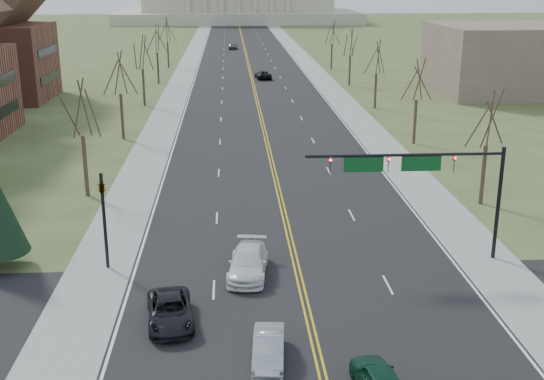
{
  "coord_description": "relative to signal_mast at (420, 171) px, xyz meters",
  "views": [
    {
      "loc": [
        -3.9,
        -25.23,
        17.02
      ],
      "look_at": [
        -1.12,
        19.08,
        3.0
      ],
      "focal_mm": 45.0,
      "sensor_mm": 36.0,
      "label": 1
    }
  ],
  "objects": [
    {
      "name": "sidewalk_left",
      "position": [
        -19.45,
        96.5,
        -5.75
      ],
      "size": [
        4.0,
        380.0,
        0.03
      ],
      "primitive_type": "cube",
      "color": "gray",
      "rests_on": "ground"
    },
    {
      "name": "tree_l_2",
      "position": [
        -22.95,
        54.5,
        1.18
      ],
      "size": [
        3.96,
        3.96,
        9.0
      ],
      "color": "#372720",
      "rests_on": "ground"
    },
    {
      "name": "car_sb_inner_second",
      "position": [
        -10.42,
        -1.6,
        -4.97
      ],
      "size": [
        2.8,
        5.59,
        1.56
      ],
      "primitive_type": "imported",
      "rotation": [
        0.0,
        0.0,
        -0.12
      ],
      "color": "white",
      "rests_on": "road"
    },
    {
      "name": "edge_line_left",
      "position": [
        -17.25,
        96.5,
        -5.75
      ],
      "size": [
        0.15,
        380.0,
        0.01
      ],
      "primitive_type": "cube",
      "color": "silver",
      "rests_on": "road"
    },
    {
      "name": "car_sb_outer_lead",
      "position": [
        -14.58,
        -7.24,
        -5.07
      ],
      "size": [
        2.86,
        5.13,
        1.36
      ],
      "primitive_type": "imported",
      "rotation": [
        0.0,
        0.0,
        0.13
      ],
      "color": "black",
      "rests_on": "road"
    },
    {
      "name": "tree_l_3",
      "position": [
        -22.95,
        74.5,
        1.18
      ],
      "size": [
        3.96,
        3.96,
        9.0
      ],
      "color": "#372720",
      "rests_on": "ground"
    },
    {
      "name": "tree_r_3",
      "position": [
        8.05,
        70.5,
        0.79
      ],
      "size": [
        3.74,
        3.74,
        8.5
      ],
      "color": "#372720",
      "rests_on": "ground"
    },
    {
      "name": "tree_r_0",
      "position": [
        8.05,
        10.5,
        0.79
      ],
      "size": [
        3.74,
        3.74,
        8.5
      ],
      "color": "#372720",
      "rests_on": "ground"
    },
    {
      "name": "bldg_right_mass",
      "position": [
        32.55,
        62.5,
        -0.76
      ],
      "size": [
        25.0,
        20.0,
        10.0
      ],
      "primitive_type": "cube",
      "color": "brown",
      "rests_on": "ground"
    },
    {
      "name": "tree_l_0",
      "position": [
        -22.95,
        14.5,
        1.18
      ],
      "size": [
        3.96,
        3.96,
        9.0
      ],
      "color": "#372720",
      "rests_on": "ground"
    },
    {
      "name": "sidewalk_right",
      "position": [
        4.55,
        96.5,
        -5.75
      ],
      "size": [
        4.0,
        380.0,
        0.03
      ],
      "primitive_type": "cube",
      "color": "gray",
      "rests_on": "ground"
    },
    {
      "name": "tree_r_4",
      "position": [
        8.05,
        90.5,
        0.79
      ],
      "size": [
        3.74,
        3.74,
        8.5
      ],
      "color": "#372720",
      "rests_on": "ground"
    },
    {
      "name": "car_nb_inner_lead",
      "position": [
        -5.27,
        -14.04,
        -5.05
      ],
      "size": [
        2.12,
        4.26,
        1.4
      ],
      "primitive_type": "imported",
      "rotation": [
        0.0,
        0.0,
        3.26
      ],
      "color": "#0D3926",
      "rests_on": "road"
    },
    {
      "name": "signal_mast",
      "position": [
        0.0,
        0.0,
        0.0
      ],
      "size": [
        12.12,
        0.44,
        7.2
      ],
      "color": "black",
      "rests_on": "ground"
    },
    {
      "name": "edge_line_right",
      "position": [
        2.35,
        96.5,
        -5.75
      ],
      "size": [
        0.15,
        380.0,
        0.01
      ],
      "primitive_type": "cube",
      "color": "silver",
      "rests_on": "road"
    },
    {
      "name": "car_far_sb",
      "position": [
        -10.29,
        128.32,
        -4.95
      ],
      "size": [
        2.25,
        4.82,
        1.6
      ],
      "primitive_type": "imported",
      "rotation": [
        0.0,
        0.0,
        -0.08
      ],
      "color": "#575C60",
      "rests_on": "road"
    },
    {
      "name": "tree_l_4",
      "position": [
        -22.95,
        94.5,
        1.18
      ],
      "size": [
        3.96,
        3.96,
        9.0
      ],
      "color": "#372720",
      "rests_on": "ground"
    },
    {
      "name": "tree_r_2",
      "position": [
        8.05,
        50.5,
        0.79
      ],
      "size": [
        3.74,
        3.74,
        8.5
      ],
      "color": "#372720",
      "rests_on": "ground"
    },
    {
      "name": "car_far_nb",
      "position": [
        -5.51,
        78.59,
        -5.05
      ],
      "size": [
        2.88,
        5.29,
        1.41
      ],
      "primitive_type": "imported",
      "rotation": [
        0.0,
        0.0,
        3.25
      ],
      "color": "black",
      "rests_on": "road"
    },
    {
      "name": "car_sb_inner_lead",
      "position": [
        -9.78,
        -11.16,
        -5.09
      ],
      "size": [
        1.72,
        4.12,
        1.32
      ],
      "primitive_type": "imported",
      "rotation": [
        0.0,
        0.0,
        -0.08
      ],
      "color": "#A3A7AB",
      "rests_on": "road"
    },
    {
      "name": "signal_left",
      "position": [
        -18.95,
        0.0,
        -2.05
      ],
      "size": [
        0.32,
        0.36,
        6.0
      ],
      "color": "black",
      "rests_on": "ground"
    },
    {
      "name": "cross_road",
      "position": [
        -7.45,
        -7.5,
        -5.76
      ],
      "size": [
        120.0,
        14.0,
        0.01
      ],
      "primitive_type": "cube",
      "color": "black",
      "rests_on": "ground"
    },
    {
      "name": "center_line",
      "position": [
        -7.45,
        96.5,
        -5.75
      ],
      "size": [
        0.42,
        380.0,
        0.01
      ],
      "primitive_type": "cube",
      "color": "gold",
      "rests_on": "road"
    },
    {
      "name": "road",
      "position": [
        -7.45,
        96.5,
        -5.76
      ],
      "size": [
        20.0,
        380.0,
        0.01
      ],
      "primitive_type": "cube",
      "color": "black",
      "rests_on": "ground"
    },
    {
      "name": "tree_r_1",
      "position": [
        8.05,
        30.5,
        0.79
      ],
      "size": [
        3.74,
        3.74,
        8.5
      ],
      "color": "#372720",
      "rests_on": "ground"
    },
    {
      "name": "tree_l_1",
      "position": [
        -22.95,
        34.5,
        1.18
      ],
      "size": [
        3.96,
        3.96,
        9.0
      ],
      "color": "#372720",
      "rests_on": "ground"
    }
  ]
}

